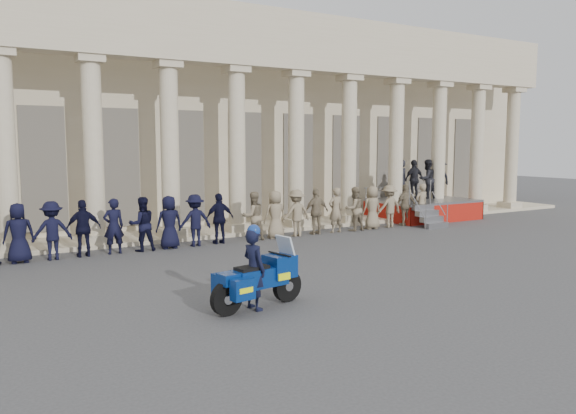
{
  "coord_description": "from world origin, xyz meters",
  "views": [
    {
      "loc": [
        -7.73,
        -11.22,
        3.43
      ],
      "look_at": [
        0.51,
        2.85,
        1.6
      ],
      "focal_mm": 35.0,
      "sensor_mm": 36.0,
      "label": 1
    }
  ],
  "objects": [
    {
      "name": "motorcycle",
      "position": [
        -2.45,
        -0.99,
        0.64
      ],
      "size": [
        2.28,
        1.07,
        1.47
      ],
      "rotation": [
        0.0,
        0.0,
        0.17
      ],
      "color": "black",
      "rests_on": "ground"
    },
    {
      "name": "rider",
      "position": [
        -2.57,
        -1.02,
        0.89
      ],
      "size": [
        0.51,
        0.68,
        1.79
      ],
      "rotation": [
        0.0,
        0.0,
        1.74
      ],
      "color": "black",
      "rests_on": "ground"
    },
    {
      "name": "reviewing_stand",
      "position": [
        10.81,
        7.86,
        1.44
      ],
      "size": [
        4.45,
        4.22,
        2.73
      ],
      "color": "gray",
      "rests_on": "ground"
    },
    {
      "name": "officer_rank",
      "position": [
        -2.1,
        6.52,
        0.88
      ],
      "size": [
        23.68,
        0.66,
        1.75
      ],
      "color": "black",
      "rests_on": "ground"
    },
    {
      "name": "building",
      "position": [
        -0.0,
        14.74,
        4.52
      ],
      "size": [
        40.0,
        12.5,
        9.0
      ],
      "color": "#BDAD8D",
      "rests_on": "ground"
    },
    {
      "name": "ground",
      "position": [
        0.0,
        0.0,
        0.0
      ],
      "size": [
        90.0,
        90.0,
        0.0
      ],
      "primitive_type": "plane",
      "color": "#3D3D40",
      "rests_on": "ground"
    }
  ]
}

